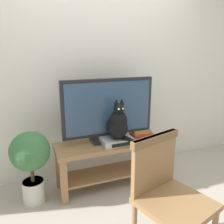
% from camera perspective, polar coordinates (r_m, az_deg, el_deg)
% --- Properties ---
extents(ground_plane, '(12.00, 12.00, 0.00)m').
position_cam_1_polar(ground_plane, '(2.45, 3.65, -23.32)').
color(ground_plane, '#ADA393').
extents(back_wall, '(7.00, 0.12, 2.80)m').
position_cam_1_polar(back_wall, '(2.85, -4.38, 12.57)').
color(back_wall, silver).
rests_on(back_wall, ground).
extents(tv_stand, '(1.22, 0.42, 0.53)m').
position_cam_1_polar(tv_stand, '(2.66, -0.40, -10.72)').
color(tv_stand, olive).
rests_on(tv_stand, ground).
extents(tv, '(1.04, 0.20, 0.71)m').
position_cam_1_polar(tv, '(2.53, -0.89, 0.66)').
color(tv, black).
rests_on(tv, tv_stand).
extents(media_box, '(0.34, 0.23, 0.07)m').
position_cam_1_polar(media_box, '(2.54, 1.24, -7.19)').
color(media_box, '#ADADB2').
rests_on(media_box, tv_stand).
extents(cat, '(0.23, 0.36, 0.45)m').
position_cam_1_polar(cat, '(2.45, 1.43, -2.98)').
color(cat, black).
rests_on(cat, media_box).
extents(wooden_chair, '(0.57, 0.57, 0.93)m').
position_cam_1_polar(wooden_chair, '(1.79, 13.29, -18.17)').
color(wooden_chair, olive).
rests_on(wooden_chair, ground).
extents(book_stack, '(0.24, 0.15, 0.08)m').
position_cam_1_polar(book_stack, '(2.78, 7.17, -5.22)').
color(book_stack, '#B2332D').
rests_on(book_stack, tv_stand).
extents(potted_plant, '(0.39, 0.39, 0.76)m').
position_cam_1_polar(potted_plant, '(2.46, -19.53, -10.79)').
color(potted_plant, beige).
rests_on(potted_plant, ground).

